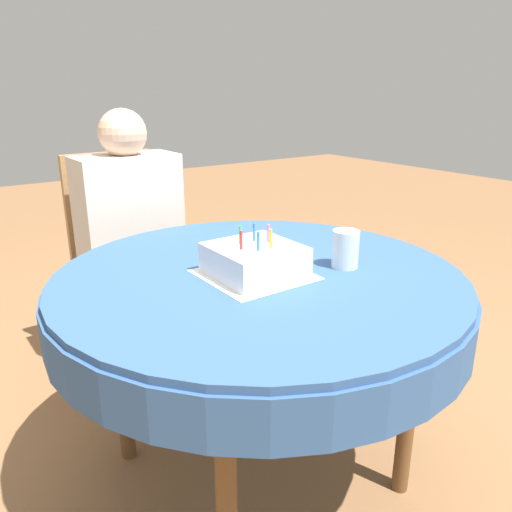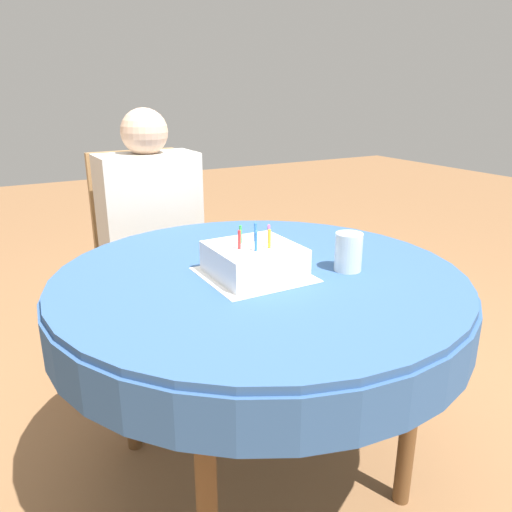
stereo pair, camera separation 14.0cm
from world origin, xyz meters
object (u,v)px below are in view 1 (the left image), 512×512
at_px(chair, 126,257).
at_px(drinking_glass, 345,249).
at_px(person, 132,222).
at_px(birthday_cake, 254,260).

height_order(chair, drinking_glass, chair).
xyz_separation_m(chair, person, (0.00, -0.10, 0.18)).
distance_m(chair, person, 0.21).
bearing_deg(chair, drinking_glass, -76.30).
xyz_separation_m(person, birthday_cake, (0.02, -0.86, 0.07)).
distance_m(chair, drinking_glass, 1.12).
bearing_deg(drinking_glass, person, 105.96).
distance_m(person, drinking_glass, 1.00).
bearing_deg(person, chair, 90.00).
height_order(chair, birthday_cake, chair).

